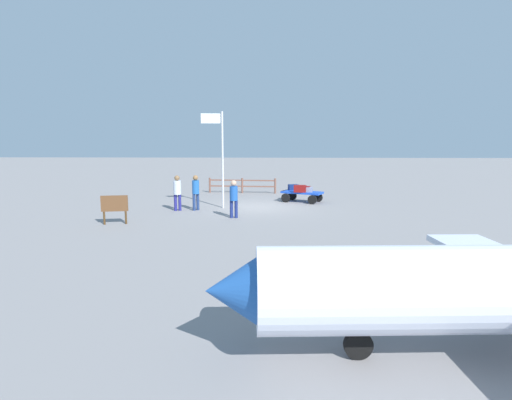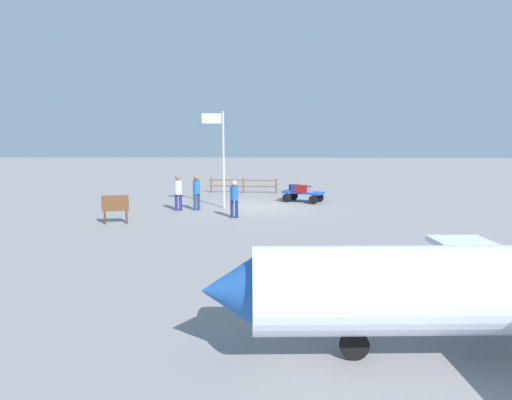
{
  "view_description": "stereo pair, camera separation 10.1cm",
  "coord_description": "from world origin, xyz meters",
  "px_view_note": "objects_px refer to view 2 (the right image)",
  "views": [
    {
      "loc": [
        -0.55,
        19.72,
        3.24
      ],
      "look_at": [
        -0.1,
        6.0,
        1.22
      ],
      "focal_mm": 28.07,
      "sensor_mm": 36.0,
      "label": 1
    },
    {
      "loc": [
        -0.65,
        19.71,
        3.24
      ],
      "look_at": [
        -0.1,
        6.0,
        1.22
      ],
      "focal_mm": 28.07,
      "sensor_mm": 36.0,
      "label": 2
    }
  ],
  "objects_px": {
    "worker_lead": "(197,190)",
    "worker_trailing": "(234,196)",
    "suitcase_olive": "(305,189)",
    "suitcase_dark": "(301,189)",
    "suitcase_tan": "(309,190)",
    "worker_supervisor": "(178,190)",
    "luggage_cart": "(303,194)",
    "signboard": "(115,205)",
    "suitcase_maroon": "(294,187)",
    "flagpole": "(221,151)"
  },
  "relations": [
    {
      "from": "suitcase_olive",
      "to": "worker_lead",
      "type": "relative_size",
      "value": 0.41
    },
    {
      "from": "worker_lead",
      "to": "signboard",
      "type": "relative_size",
      "value": 1.46
    },
    {
      "from": "luggage_cart",
      "to": "suitcase_tan",
      "type": "bearing_deg",
      "value": 142.21
    },
    {
      "from": "suitcase_olive",
      "to": "flagpole",
      "type": "bearing_deg",
      "value": 24.57
    },
    {
      "from": "suitcase_olive",
      "to": "worker_trailing",
      "type": "bearing_deg",
      "value": 53.45
    },
    {
      "from": "luggage_cart",
      "to": "suitcase_dark",
      "type": "xyz_separation_m",
      "value": [
        0.12,
        0.35,
        0.34
      ]
    },
    {
      "from": "signboard",
      "to": "suitcase_dark",
      "type": "bearing_deg",
      "value": -143.16
    },
    {
      "from": "luggage_cart",
      "to": "flagpole",
      "type": "xyz_separation_m",
      "value": [
        4.13,
        2.02,
        2.35
      ]
    },
    {
      "from": "worker_lead",
      "to": "signboard",
      "type": "xyz_separation_m",
      "value": [
        2.6,
        3.31,
        -0.22
      ]
    },
    {
      "from": "suitcase_tan",
      "to": "worker_trailing",
      "type": "xyz_separation_m",
      "value": [
        3.54,
        4.4,
        0.24
      ]
    },
    {
      "from": "worker_trailing",
      "to": "worker_supervisor",
      "type": "distance_m",
      "value": 3.28
    },
    {
      "from": "suitcase_tan",
      "to": "worker_supervisor",
      "type": "distance_m",
      "value": 6.89
    },
    {
      "from": "luggage_cart",
      "to": "suitcase_dark",
      "type": "height_order",
      "value": "suitcase_dark"
    },
    {
      "from": "suitcase_olive",
      "to": "suitcase_tan",
      "type": "xyz_separation_m",
      "value": [
        -0.17,
        0.15,
        -0.02
      ]
    },
    {
      "from": "luggage_cart",
      "to": "suitcase_olive",
      "type": "xyz_separation_m",
      "value": [
        -0.12,
        0.08,
        0.3
      ]
    },
    {
      "from": "suitcase_olive",
      "to": "suitcase_maroon",
      "type": "height_order",
      "value": "suitcase_maroon"
    },
    {
      "from": "luggage_cart",
      "to": "signboard",
      "type": "xyz_separation_m",
      "value": [
        7.8,
        6.11,
        0.32
      ]
    },
    {
      "from": "flagpole",
      "to": "luggage_cart",
      "type": "bearing_deg",
      "value": -153.94
    },
    {
      "from": "suitcase_tan",
      "to": "worker_trailing",
      "type": "bearing_deg",
      "value": 51.17
    },
    {
      "from": "suitcase_maroon",
      "to": "worker_lead",
      "type": "distance_m",
      "value": 5.88
    },
    {
      "from": "suitcase_dark",
      "to": "worker_supervisor",
      "type": "bearing_deg",
      "value": 23.43
    },
    {
      "from": "suitcase_tan",
      "to": "worker_lead",
      "type": "relative_size",
      "value": 0.34
    },
    {
      "from": "suitcase_tan",
      "to": "suitcase_maroon",
      "type": "xyz_separation_m",
      "value": [
        0.71,
        -0.85,
        0.02
      ]
    },
    {
      "from": "luggage_cart",
      "to": "suitcase_maroon",
      "type": "height_order",
      "value": "suitcase_maroon"
    },
    {
      "from": "suitcase_dark",
      "to": "worker_trailing",
      "type": "distance_m",
      "value": 5.3
    },
    {
      "from": "worker_lead",
      "to": "worker_supervisor",
      "type": "relative_size",
      "value": 1.0
    },
    {
      "from": "suitcase_maroon",
      "to": "signboard",
      "type": "bearing_deg",
      "value": 42.36
    },
    {
      "from": "flagpole",
      "to": "suitcase_dark",
      "type": "bearing_deg",
      "value": -157.38
    },
    {
      "from": "suitcase_dark",
      "to": "worker_trailing",
      "type": "xyz_separation_m",
      "value": [
        3.13,
        4.28,
        0.18
      ]
    },
    {
      "from": "suitcase_maroon",
      "to": "signboard",
      "type": "relative_size",
      "value": 0.51
    },
    {
      "from": "luggage_cart",
      "to": "suitcase_maroon",
      "type": "bearing_deg",
      "value": -55.99
    },
    {
      "from": "suitcase_olive",
      "to": "signboard",
      "type": "xyz_separation_m",
      "value": [
        7.92,
        6.03,
        0.03
      ]
    },
    {
      "from": "suitcase_dark",
      "to": "worker_trailing",
      "type": "bearing_deg",
      "value": 53.76
    },
    {
      "from": "suitcase_maroon",
      "to": "suitcase_dark",
      "type": "height_order",
      "value": "suitcase_dark"
    },
    {
      "from": "luggage_cart",
      "to": "flagpole",
      "type": "height_order",
      "value": "flagpole"
    },
    {
      "from": "worker_trailing",
      "to": "worker_supervisor",
      "type": "xyz_separation_m",
      "value": [
        2.8,
        -1.7,
        0.04
      ]
    },
    {
      "from": "worker_lead",
      "to": "worker_trailing",
      "type": "height_order",
      "value": "worker_lead"
    },
    {
      "from": "suitcase_dark",
      "to": "signboard",
      "type": "distance_m",
      "value": 9.6
    },
    {
      "from": "suitcase_olive",
      "to": "worker_trailing",
      "type": "relative_size",
      "value": 0.43
    },
    {
      "from": "suitcase_olive",
      "to": "suitcase_dark",
      "type": "bearing_deg",
      "value": 48.91
    },
    {
      "from": "worker_supervisor",
      "to": "signboard",
      "type": "height_order",
      "value": "worker_supervisor"
    },
    {
      "from": "suitcase_maroon",
      "to": "worker_lead",
      "type": "xyz_separation_m",
      "value": [
        4.78,
        3.42,
        0.24
      ]
    },
    {
      "from": "luggage_cart",
      "to": "worker_trailing",
      "type": "height_order",
      "value": "worker_trailing"
    },
    {
      "from": "suitcase_dark",
      "to": "worker_lead",
      "type": "xyz_separation_m",
      "value": [
        5.09,
        2.44,
        0.2
      ]
    },
    {
      "from": "suitcase_olive",
      "to": "worker_supervisor",
      "type": "xyz_separation_m",
      "value": [
        6.17,
        2.84,
        0.26
      ]
    },
    {
      "from": "worker_lead",
      "to": "worker_trailing",
      "type": "xyz_separation_m",
      "value": [
        -1.96,
        1.83,
        -0.02
      ]
    },
    {
      "from": "luggage_cart",
      "to": "worker_trailing",
      "type": "distance_m",
      "value": 5.67
    },
    {
      "from": "suitcase_dark",
      "to": "suitcase_tan",
      "type": "bearing_deg",
      "value": -163.3
    },
    {
      "from": "worker_supervisor",
      "to": "worker_lead",
      "type": "bearing_deg",
      "value": -171.37
    },
    {
      "from": "signboard",
      "to": "suitcase_maroon",
      "type": "bearing_deg",
      "value": -137.64
    }
  ]
}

